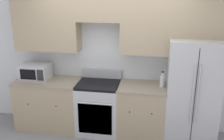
{
  "coord_description": "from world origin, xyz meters",
  "views": [
    {
      "loc": [
        0.67,
        -3.61,
        2.43
      ],
      "look_at": [
        -0.0,
        0.31,
        1.17
      ],
      "focal_mm": 40.0,
      "sensor_mm": 36.0,
      "label": 1
    }
  ],
  "objects_px": {
    "refrigerator": "(191,91)",
    "microwave": "(35,71)",
    "bottle": "(162,81)",
    "oven_range": "(99,107)"
  },
  "relations": [
    {
      "from": "oven_range",
      "to": "bottle",
      "type": "height_order",
      "value": "bottle"
    },
    {
      "from": "refrigerator",
      "to": "bottle",
      "type": "xyz_separation_m",
      "value": [
        -0.48,
        -0.04,
        0.16
      ]
    },
    {
      "from": "oven_range",
      "to": "bottle",
      "type": "bearing_deg",
      "value": 1.07
    },
    {
      "from": "bottle",
      "to": "oven_range",
      "type": "bearing_deg",
      "value": -178.93
    },
    {
      "from": "refrigerator",
      "to": "microwave",
      "type": "distance_m",
      "value": 2.73
    },
    {
      "from": "oven_range",
      "to": "microwave",
      "type": "relative_size",
      "value": 2.09
    },
    {
      "from": "refrigerator",
      "to": "bottle",
      "type": "relative_size",
      "value": 6.55
    },
    {
      "from": "refrigerator",
      "to": "bottle",
      "type": "distance_m",
      "value": 0.51
    },
    {
      "from": "oven_range",
      "to": "refrigerator",
      "type": "height_order",
      "value": "refrigerator"
    },
    {
      "from": "refrigerator",
      "to": "microwave",
      "type": "xyz_separation_m",
      "value": [
        -2.72,
        -0.02,
        0.19
      ]
    }
  ]
}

